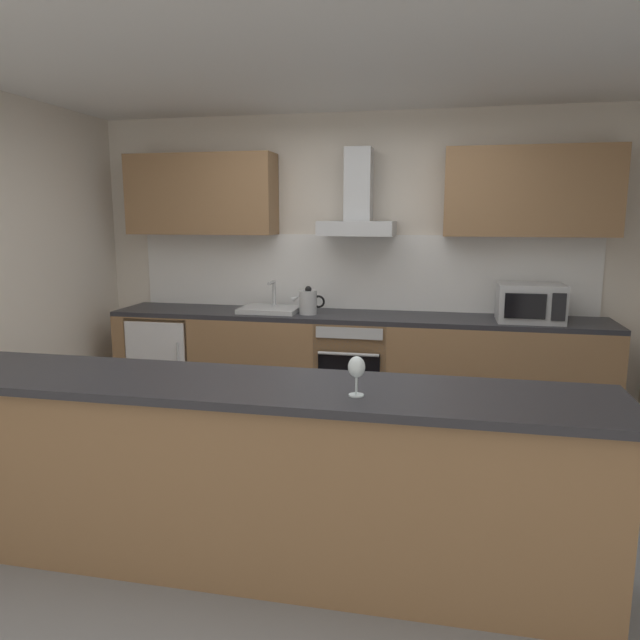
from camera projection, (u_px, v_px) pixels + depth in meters
The scene contains 14 objects.
ground at pixel (311, 502), 3.62m from camera, with size 5.75×4.82×0.02m, color gray.
ceiling at pixel (310, 48), 3.17m from camera, with size 5.75×4.82×0.02m, color white.
wall_back at pixel (360, 264), 5.29m from camera, with size 5.75×0.12×2.60m, color silver.
backsplash_tile at pixel (358, 272), 5.23m from camera, with size 4.04×0.02×0.66m, color white.
counter_back at pixel (352, 366), 5.07m from camera, with size 4.18×0.60×0.90m.
counter_island at pixel (253, 475), 2.87m from camera, with size 3.40×0.64×0.95m.
upper_cabinets at pixel (357, 193), 4.96m from camera, with size 4.13×0.32×0.70m.
oven at pixel (354, 366), 5.04m from camera, with size 0.60×0.62×0.80m.
refrigerator at pixel (170, 360), 5.39m from camera, with size 0.58×0.60×0.85m.
microwave at pixel (530, 303), 4.63m from camera, with size 0.50×0.38×0.30m.
sink at pixel (270, 309), 5.12m from camera, with size 0.50×0.40×0.26m.
kettle at pixel (308, 302), 4.99m from camera, with size 0.29×0.15×0.24m.
range_hood at pixel (358, 208), 4.93m from camera, with size 0.62×0.45×0.72m.
wine_glass at pixel (357, 369), 2.56m from camera, with size 0.08×0.08×0.18m.
Camera 1 is at (0.75, -3.29, 1.72)m, focal length 33.12 mm.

